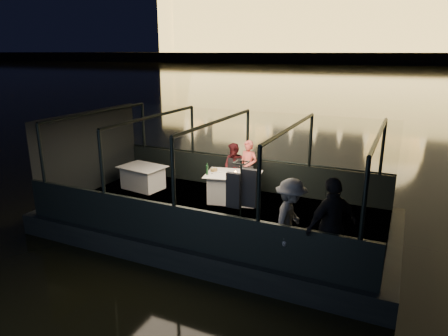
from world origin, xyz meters
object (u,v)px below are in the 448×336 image
at_px(dining_table_central, 233,187).
at_px(chair_port_right, 244,181).
at_px(passenger_stripe, 290,218).
at_px(passenger_dark, 331,229).
at_px(coat_stand, 241,206).
at_px(person_woman_coral, 248,168).
at_px(person_man_maroon, 234,166).
at_px(wine_bottle, 207,169).
at_px(dining_table_aft, 143,176).
at_px(chair_port_left, 233,178).

relative_size(dining_table_central, chair_port_right, 1.70).
height_order(passenger_stripe, passenger_dark, passenger_dark).
height_order(chair_port_right, coat_stand, coat_stand).
relative_size(person_woman_coral, person_man_maroon, 1.09).
relative_size(person_man_maroon, wine_bottle, 4.51).
bearing_deg(wine_bottle, dining_table_central, 30.70).
distance_m(chair_port_right, wine_bottle, 1.18).
bearing_deg(person_woman_coral, person_man_maroon, -174.94).
xyz_separation_m(dining_table_aft, chair_port_right, (2.94, 0.62, 0.06)).
xyz_separation_m(coat_stand, passenger_dark, (1.85, -0.25, -0.05)).
height_order(person_woman_coral, passenger_stripe, passenger_stripe).
bearing_deg(passenger_dark, wine_bottle, -81.21).
bearing_deg(passenger_stripe, passenger_dark, -103.60).
xyz_separation_m(chair_port_left, coat_stand, (1.44, -2.92, 0.45)).
bearing_deg(chair_port_right, coat_stand, -67.49).
relative_size(chair_port_right, passenger_dark, 0.47).
distance_m(chair_port_left, chair_port_right, 0.41).
height_order(coat_stand, passenger_dark, coat_stand).
distance_m(dining_table_central, wine_bottle, 0.88).
height_order(person_woman_coral, person_man_maroon, person_woman_coral).
xyz_separation_m(dining_table_central, passenger_dark, (3.02, -2.59, 0.47)).
relative_size(person_woman_coral, passenger_dark, 0.84).
relative_size(coat_stand, person_woman_coral, 1.21).
height_order(chair_port_right, person_woman_coral, person_woman_coral).
bearing_deg(passenger_dark, person_man_maroon, -94.75).
distance_m(chair_port_right, passenger_dark, 4.22).
relative_size(dining_table_aft, passenger_dark, 0.70).
distance_m(chair_port_left, person_woman_coral, 0.52).
distance_m(coat_stand, person_man_maroon, 3.44).
height_order(passenger_stripe, wine_bottle, passenger_stripe).
bearing_deg(chair_port_right, person_woman_coral, 89.42).
bearing_deg(person_woman_coral, chair_port_right, -81.55).
height_order(person_man_maroon, passenger_stripe, passenger_stripe).
xyz_separation_m(dining_table_aft, person_woman_coral, (2.95, 0.89, 0.36)).
distance_m(dining_table_central, passenger_dark, 4.01).
height_order(chair_port_left, coat_stand, coat_stand).
bearing_deg(coat_stand, person_man_maroon, 115.57).
height_order(chair_port_left, passenger_stripe, passenger_stripe).
bearing_deg(person_woman_coral, passenger_dark, -37.99).
bearing_deg(chair_port_right, dining_table_central, -103.38).
bearing_deg(person_woman_coral, chair_port_left, -150.27).
height_order(dining_table_aft, wine_bottle, wine_bottle).
height_order(dining_table_aft, coat_stand, coat_stand).
relative_size(passenger_stripe, passenger_dark, 0.90).
bearing_deg(passenger_dark, chair_port_right, -95.90).
xyz_separation_m(chair_port_left, person_man_maroon, (-0.04, 0.18, 0.30)).
distance_m(dining_table_central, chair_port_left, 0.64).
bearing_deg(dining_table_aft, wine_bottle, -4.88).
bearing_deg(dining_table_central, dining_table_aft, -176.62).
relative_size(dining_table_aft, person_man_maroon, 0.91).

